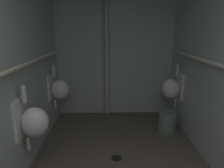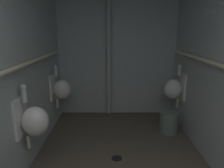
{
  "view_description": "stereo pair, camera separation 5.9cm",
  "coord_description": "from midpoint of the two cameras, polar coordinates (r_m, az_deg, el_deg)",
  "views": [
    {
      "loc": [
        -0.15,
        -0.25,
        1.64
      ],
      "look_at": [
        -0.09,
        2.4,
        0.95
      ],
      "focal_mm": 33.32,
      "sensor_mm": 36.0,
      "label": 1
    },
    {
      "loc": [
        -0.09,
        -0.25,
        1.64
      ],
      "look_at": [
        -0.09,
        2.4,
        0.95
      ],
      "focal_mm": 33.32,
      "sensor_mm": 36.0,
      "label": 2
    }
  ],
  "objects": [
    {
      "name": "supply_pipe_left",
      "position": [
        2.32,
        -23.89,
        4.14
      ],
      "size": [
        0.06,
        3.09,
        0.06
      ],
      "color": "beige"
    },
    {
      "name": "urinal_right_mid",
      "position": [
        3.71,
        16.93,
        -1.19
      ],
      "size": [
        0.32,
        0.3,
        0.76
      ],
      "color": "white"
    },
    {
      "name": "standpipe_back_wall",
      "position": [
        3.92,
        -0.62,
        9.43
      ],
      "size": [
        0.08,
        0.08,
        2.53
      ],
      "primitive_type": "cylinder",
      "color": "#B2B2B2",
      "rests_on": "ground"
    },
    {
      "name": "urinal_left_far",
      "position": [
        3.64,
        -13.58,
        -1.28
      ],
      "size": [
        0.32,
        0.3,
        0.76
      ],
      "color": "white"
    },
    {
      "name": "wall_back",
      "position": [
        4.03,
        1.61,
        9.56
      ],
      "size": [
        2.35,
        0.06,
        2.58
      ],
      "primitive_type": "cube",
      "color": "#ADB9B9",
      "rests_on": "ground"
    },
    {
      "name": "wall_left",
      "position": [
        2.37,
        -25.73,
        4.6
      ],
      "size": [
        0.06,
        3.85,
        2.58
      ],
      "primitive_type": "cube",
      "color": "#ADB9B9",
      "rests_on": "ground"
    },
    {
      "name": "floor_drain",
      "position": [
        2.91,
        1.78,
        -19.64
      ],
      "size": [
        0.14,
        0.14,
        0.01
      ],
      "primitive_type": "cylinder",
      "color": "black",
      "rests_on": "ground"
    },
    {
      "name": "supply_pipe_right",
      "position": [
        2.42,
        29.02,
        3.95
      ],
      "size": [
        0.06,
        3.13,
        0.06
      ],
      "color": "beige"
    },
    {
      "name": "waste_bin",
      "position": [
        3.6,
        15.56,
        -10.06
      ],
      "size": [
        0.3,
        0.3,
        0.35
      ],
      "primitive_type": "cylinder",
      "color": "slate",
      "rests_on": "ground"
    },
    {
      "name": "urinal_left_mid",
      "position": [
        2.48,
        -20.32,
        -9.38
      ],
      "size": [
        0.32,
        0.3,
        0.76
      ],
      "color": "white"
    }
  ]
}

